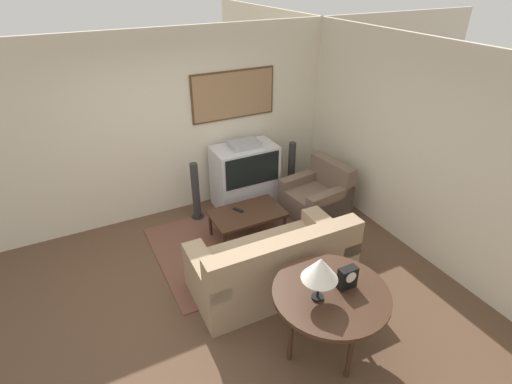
{
  "coord_description": "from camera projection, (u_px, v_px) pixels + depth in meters",
  "views": [
    {
      "loc": [
        -1.29,
        -3.29,
        3.41
      ],
      "look_at": [
        0.81,
        0.82,
        0.75
      ],
      "focal_mm": 28.0,
      "sensor_mm": 36.0,
      "label": 1
    }
  ],
  "objects": [
    {
      "name": "coffee_table",
      "position": [
        247.0,
        215.0,
        5.54
      ],
      "size": [
        1.01,
        0.62,
        0.41
      ],
      "color": "#3D2619",
      "rests_on": "ground_plane"
    },
    {
      "name": "wall_back",
      "position": [
        165.0,
        127.0,
        5.72
      ],
      "size": [
        12.0,
        0.1,
        2.7
      ],
      "color": "beige",
      "rests_on": "ground_plane"
    },
    {
      "name": "couch",
      "position": [
        273.0,
        266.0,
        4.67
      ],
      "size": [
        1.88,
        0.94,
        0.91
      ],
      "rotation": [
        0.0,
        0.0,
        3.13
      ],
      "color": "#9E8466",
      "rests_on": "ground_plane"
    },
    {
      "name": "speaker_tower_left",
      "position": [
        196.0,
        193.0,
        5.93
      ],
      "size": [
        0.2,
        0.2,
        0.92
      ],
      "color": "black",
      "rests_on": "ground_plane"
    },
    {
      "name": "armchair",
      "position": [
        316.0,
        198.0,
        6.09
      ],
      "size": [
        0.9,
        0.9,
        0.84
      ],
      "rotation": [
        0.0,
        0.0,
        -1.45
      ],
      "color": "brown",
      "rests_on": "ground_plane"
    },
    {
      "name": "wall_right",
      "position": [
        411.0,
        147.0,
        5.11
      ],
      "size": [
        0.06,
        12.0,
        2.7
      ],
      "color": "beige",
      "rests_on": "ground_plane"
    },
    {
      "name": "tv",
      "position": [
        245.0,
        175.0,
        6.26
      ],
      "size": [
        0.97,
        0.57,
        1.08
      ],
      "color": "silver",
      "rests_on": "ground_plane"
    },
    {
      "name": "mantel_clock",
      "position": [
        347.0,
        278.0,
        3.69
      ],
      "size": [
        0.18,
        0.1,
        0.22
      ],
      "color": "black",
      "rests_on": "console_table"
    },
    {
      "name": "remote",
      "position": [
        238.0,
        210.0,
        5.55
      ],
      "size": [
        0.12,
        0.16,
        0.02
      ],
      "color": "black",
      "rests_on": "coffee_table"
    },
    {
      "name": "table_lamp",
      "position": [
        320.0,
        269.0,
        3.44
      ],
      "size": [
        0.33,
        0.33,
        0.46
      ],
      "color": "black",
      "rests_on": "console_table"
    },
    {
      "name": "ground_plane",
      "position": [
        226.0,
        293.0,
        4.74
      ],
      "size": [
        12.0,
        12.0,
        0.0
      ],
      "primitive_type": "plane",
      "color": "brown"
    },
    {
      "name": "console_table",
      "position": [
        331.0,
        297.0,
        3.71
      ],
      "size": [
        1.1,
        1.1,
        0.77
      ],
      "color": "#3D2619",
      "rests_on": "ground_plane"
    },
    {
      "name": "speaker_tower_right",
      "position": [
        291.0,
        170.0,
        6.59
      ],
      "size": [
        0.2,
        0.2,
        0.92
      ],
      "color": "black",
      "rests_on": "ground_plane"
    },
    {
      "name": "area_rug",
      "position": [
        249.0,
        240.0,
        5.64
      ],
      "size": [
        2.54,
        1.85,
        0.01
      ],
      "color": "brown",
      "rests_on": "ground_plane"
    }
  ]
}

